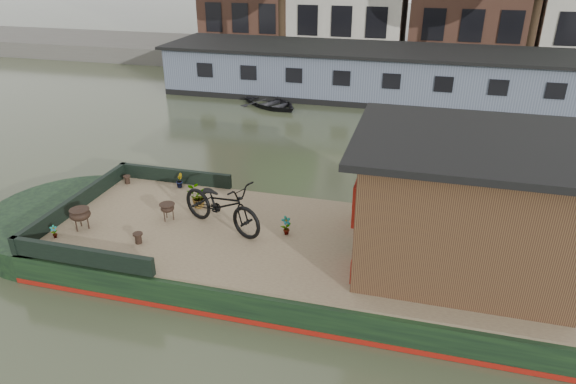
% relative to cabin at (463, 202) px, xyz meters
% --- Properties ---
extents(ground, '(120.00, 120.00, 0.00)m').
position_rel_cabin_xyz_m(ground, '(-2.19, 0.00, -1.88)').
color(ground, '#2F3622').
rests_on(ground, ground).
extents(houseboat_hull, '(14.01, 4.02, 0.60)m').
position_rel_cabin_xyz_m(houseboat_hull, '(-3.52, 0.00, -1.60)').
color(houseboat_hull, black).
rests_on(houseboat_hull, ground).
extents(houseboat_deck, '(11.80, 3.80, 0.05)m').
position_rel_cabin_xyz_m(houseboat_deck, '(-2.19, 0.00, -1.25)').
color(houseboat_deck, '#7B6B4C').
rests_on(houseboat_deck, houseboat_hull).
extents(bow_bulwark, '(3.00, 4.00, 0.35)m').
position_rel_cabin_xyz_m(bow_bulwark, '(-7.25, 0.00, -1.05)').
color(bow_bulwark, black).
rests_on(bow_bulwark, houseboat_deck).
extents(cabin, '(4.00, 3.50, 2.42)m').
position_rel_cabin_xyz_m(cabin, '(0.00, 0.00, 0.00)').
color(cabin, black).
rests_on(cabin, houseboat_deck).
extents(bicycle, '(2.21, 1.46, 1.10)m').
position_rel_cabin_xyz_m(bicycle, '(-4.66, 0.04, -0.68)').
color(bicycle, black).
rests_on(bicycle, houseboat_deck).
extents(potted_plant_a, '(0.25, 0.25, 0.41)m').
position_rel_cabin_xyz_m(potted_plant_a, '(-3.30, 0.12, -1.02)').
color(potted_plant_a, brown).
rests_on(potted_plant_a, houseboat_deck).
extents(potted_plant_b, '(0.22, 0.24, 0.36)m').
position_rel_cabin_xyz_m(potted_plant_b, '(-6.43, 1.67, -1.05)').
color(potted_plant_b, brown).
rests_on(potted_plant_b, houseboat_deck).
extents(potted_plant_c, '(0.59, 0.57, 0.50)m').
position_rel_cabin_xyz_m(potted_plant_c, '(-5.54, 0.78, -0.98)').
color(potted_plant_c, '#B35934').
rests_on(potted_plant_c, houseboat_deck).
extents(potted_plant_e, '(0.17, 0.17, 0.28)m').
position_rel_cabin_xyz_m(potted_plant_e, '(-7.79, -1.22, -1.09)').
color(potted_plant_e, brown).
rests_on(potted_plant_e, houseboat_deck).
extents(brazier_front, '(0.45, 0.45, 0.46)m').
position_rel_cabin_xyz_m(brazier_front, '(-7.47, -0.76, -1.00)').
color(brazier_front, black).
rests_on(brazier_front, houseboat_deck).
extents(brazier_rear, '(0.43, 0.43, 0.38)m').
position_rel_cabin_xyz_m(brazier_rear, '(-5.92, 0.07, -1.04)').
color(brazier_rear, black).
rests_on(brazier_rear, houseboat_deck).
extents(bollard_port, '(0.18, 0.18, 0.21)m').
position_rel_cabin_xyz_m(bollard_port, '(-7.79, 1.53, -1.12)').
color(bollard_port, black).
rests_on(bollard_port, houseboat_deck).
extents(bollard_stbd, '(0.19, 0.19, 0.22)m').
position_rel_cabin_xyz_m(bollard_stbd, '(-6.04, -0.97, -1.12)').
color(bollard_stbd, black).
rests_on(bollard_stbd, houseboat_deck).
extents(dinghy, '(3.32, 3.09, 0.56)m').
position_rel_cabin_xyz_m(dinghy, '(-6.97, 11.27, -1.60)').
color(dinghy, black).
rests_on(dinghy, ground).
extents(far_houseboat, '(20.40, 4.40, 2.11)m').
position_rel_cabin_xyz_m(far_houseboat, '(-2.19, 14.00, -0.91)').
color(far_houseboat, slate).
rests_on(far_houseboat, ground).
extents(quay, '(60.00, 6.00, 0.90)m').
position_rel_cabin_xyz_m(quay, '(-2.19, 20.50, -1.43)').
color(quay, '#47443F').
rests_on(quay, ground).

